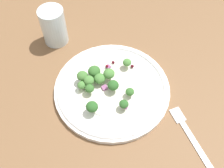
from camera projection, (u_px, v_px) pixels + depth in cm
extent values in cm
cube|color=brown|center=(113.00, 104.00, 61.70)|extent=(180.00, 180.00, 2.00)
cylinder|color=white|center=(112.00, 89.00, 62.17)|extent=(26.97, 26.97, 1.20)
torus|color=white|center=(112.00, 88.00, 61.67)|extent=(25.81, 25.81, 1.00)
cylinder|color=white|center=(112.00, 87.00, 61.59)|extent=(15.64, 15.64, 0.20)
cylinder|color=#8EB77A|center=(83.00, 79.00, 61.73)|extent=(0.97, 0.97, 0.97)
ellipsoid|color=#477A38|center=(82.00, 76.00, 60.77)|extent=(2.58, 2.58, 1.94)
cylinder|color=#9EC684|center=(130.00, 94.00, 59.69)|extent=(0.73, 0.73, 0.73)
ellipsoid|color=#386B2D|center=(130.00, 92.00, 58.96)|extent=(1.96, 1.96, 1.47)
cylinder|color=#9EC684|center=(101.00, 81.00, 62.05)|extent=(1.01, 1.01, 1.01)
ellipsoid|color=#4C843D|center=(101.00, 78.00, 61.05)|extent=(2.69, 2.69, 2.02)
cylinder|color=#ADD18E|center=(113.00, 88.00, 60.36)|extent=(0.96, 0.96, 0.96)
ellipsoid|color=#2D6028|center=(113.00, 85.00, 59.40)|extent=(2.56, 2.56, 1.92)
cylinder|color=#9EC684|center=(124.00, 106.00, 57.70)|extent=(0.78, 0.78, 0.78)
ellipsoid|color=#2D6028|center=(124.00, 104.00, 56.93)|extent=(2.08, 2.08, 1.56)
cylinder|color=#ADD18E|center=(92.00, 110.00, 57.26)|extent=(0.99, 0.99, 0.99)
ellipsoid|color=#2D6028|center=(92.00, 107.00, 56.29)|extent=(2.63, 2.63, 1.98)
cylinder|color=#ADD18E|center=(109.00, 77.00, 61.99)|extent=(0.99, 0.99, 0.99)
ellipsoid|color=#4C843D|center=(109.00, 74.00, 61.01)|extent=(2.64, 2.64, 1.98)
cylinder|color=#8EB77A|center=(90.00, 91.00, 59.87)|extent=(0.77, 0.77, 0.77)
ellipsoid|color=#386B2D|center=(90.00, 88.00, 59.10)|extent=(2.07, 2.07, 1.55)
cylinder|color=#ADD18E|center=(127.00, 65.00, 64.09)|extent=(0.77, 0.77, 0.77)
ellipsoid|color=#4C843D|center=(127.00, 62.00, 63.32)|extent=(2.06, 2.06, 1.54)
cylinder|color=#ADD18E|center=(94.00, 75.00, 62.88)|extent=(1.11, 1.11, 1.11)
ellipsoid|color=#386B2D|center=(93.00, 72.00, 61.79)|extent=(2.95, 2.95, 2.22)
cylinder|color=#ADD18E|center=(82.00, 87.00, 60.75)|extent=(0.75, 0.75, 0.75)
ellipsoid|color=#4C843D|center=(82.00, 85.00, 60.01)|extent=(1.99, 1.99, 1.49)
cylinder|color=#ADD18E|center=(89.00, 83.00, 60.97)|extent=(0.92, 0.92, 0.92)
ellipsoid|color=#4C843D|center=(89.00, 80.00, 60.06)|extent=(2.44, 2.44, 1.83)
sphere|color=maroon|center=(107.00, 66.00, 64.16)|extent=(0.74, 0.74, 0.74)
sphere|color=#4C0A14|center=(132.00, 66.00, 64.43)|extent=(0.81, 0.81, 0.81)
sphere|color=maroon|center=(102.00, 76.00, 62.45)|extent=(0.95, 0.95, 0.95)
sphere|color=#4C0A14|center=(113.00, 62.00, 65.21)|extent=(0.70, 0.70, 0.70)
cube|color=#A35B93|center=(103.00, 88.00, 61.06)|extent=(1.43, 1.43, 0.49)
cube|color=#934C84|center=(126.00, 107.00, 58.55)|extent=(1.41, 1.43, 0.36)
cube|color=#934C84|center=(108.00, 67.00, 64.44)|extent=(1.27, 1.22, 0.48)
cube|color=silver|center=(201.00, 153.00, 53.87)|extent=(14.91, 4.36, 0.50)
cube|color=silver|center=(178.00, 115.00, 58.72)|extent=(4.03, 3.11, 0.50)
cylinder|color=silver|center=(54.00, 26.00, 67.78)|extent=(6.41, 6.41, 9.99)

